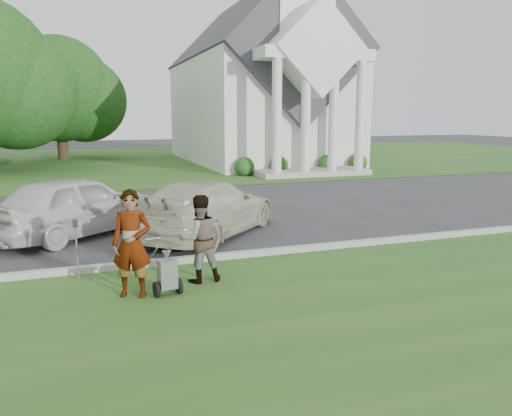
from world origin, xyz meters
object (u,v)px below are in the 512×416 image
parking_meter_near (76,242)px  car_c (207,208)px  car_b (77,205)px  church (259,75)px  striping_cart (167,275)px  person_right (199,239)px  tree_back (59,94)px  person_left (132,245)px

parking_meter_near → car_c: bearing=40.5°
car_b → church: bearing=-69.4°
church → car_b: (-12.03, -19.01, -5.11)m
striping_cart → car_c: (1.79, 4.22, 0.37)m
person_right → car_c: 3.83m
striping_cart → person_right: person_right is taller
church → person_right: bearing=-112.4°
church → car_c: church is taller
tree_back → parking_meter_near: 30.15m
striping_cart → car_c: size_ratio=0.19×
church → person_right: church is taller
person_right → parking_meter_near: size_ratio=1.36×
person_left → striping_cart: bearing=9.0°
person_left → car_c: 4.72m
parking_meter_near → car_c: (3.30, 2.81, -0.04)m
car_c → person_right: bearing=117.1°
striping_cart → car_c: bearing=58.1°
person_right → car_c: (1.06, 3.68, -0.10)m
person_left → car_b: (-0.90, 5.26, -0.13)m
person_right → car_c: size_ratio=0.33×
church → car_b: bearing=-122.3°
church → parking_meter_near: (-12.05, -23.00, -5.15)m
tree_back → car_c: size_ratio=1.86×
person_right → parking_meter_near: 2.39m
tree_back → car_c: (4.25, -27.06, -3.98)m
church → person_left: (-11.12, -24.27, -4.98)m
church → person_right: 26.31m
person_right → parking_meter_near: person_right is taller
striping_cart → church: bearing=57.7°
church → tree_back: 14.77m
tree_back → parking_meter_near: (0.96, -29.87, -3.94)m
tree_back → church: bearing=-27.8°
tree_back → striping_cart: (2.47, -31.28, -4.34)m
tree_back → person_left: tree_back is taller
church → tree_back: (-13.01, 6.87, -1.21)m
person_left → parking_meter_near: (-0.93, 1.27, -0.17)m
parking_meter_near → car_c: car_c is taller
striping_cart → person_right: bearing=27.8°
striping_cart → car_b: car_b is taller
person_right → parking_meter_near: bearing=-25.1°
car_b → car_c: car_b is taller
striping_cart → car_c: car_c is taller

